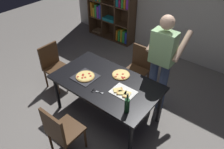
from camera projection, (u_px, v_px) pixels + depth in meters
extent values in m
plane|color=gray|center=(107.00, 114.00, 3.89)|extent=(12.00, 12.00, 0.00)
cube|color=black|center=(106.00, 82.00, 3.44)|extent=(1.72, 0.99, 0.04)
cylinder|color=black|center=(57.00, 93.00, 3.80)|extent=(0.06, 0.06, 0.71)
cylinder|color=black|center=(130.00, 140.00, 3.02)|extent=(0.06, 0.06, 0.71)
cylinder|color=black|center=(90.00, 71.00, 4.32)|extent=(0.06, 0.06, 0.71)
cylinder|color=black|center=(159.00, 106.00, 3.54)|extent=(0.06, 0.06, 0.71)
cube|color=#472D19|center=(66.00, 130.00, 3.07)|extent=(0.42, 0.42, 0.04)
cube|color=#472D19|center=(53.00, 127.00, 2.80)|extent=(0.42, 0.04, 0.45)
cylinder|color=#472D19|center=(85.00, 138.00, 3.23)|extent=(0.04, 0.04, 0.41)
cylinder|color=#472D19|center=(69.00, 126.00, 3.40)|extent=(0.04, 0.04, 0.41)
cylinder|color=#472D19|center=(51.00, 141.00, 3.18)|extent=(0.04, 0.04, 0.41)
cube|color=#472D19|center=(136.00, 71.00, 4.18)|extent=(0.42, 0.42, 0.04)
cube|color=#472D19|center=(142.00, 57.00, 4.15)|extent=(0.42, 0.04, 0.45)
cylinder|color=#472D19|center=(123.00, 81.00, 4.30)|extent=(0.04, 0.04, 0.41)
cylinder|color=#472D19|center=(138.00, 89.00, 4.12)|extent=(0.04, 0.04, 0.41)
cylinder|color=#472D19|center=(133.00, 73.00, 4.52)|extent=(0.04, 0.04, 0.41)
cylinder|color=#472D19|center=(148.00, 80.00, 4.34)|extent=(0.04, 0.04, 0.41)
cube|color=#472D19|center=(57.00, 69.00, 4.25)|extent=(0.42, 0.42, 0.04)
cube|color=#472D19|center=(49.00, 55.00, 4.20)|extent=(0.04, 0.42, 0.45)
cylinder|color=#472D19|center=(58.00, 86.00, 4.19)|extent=(0.04, 0.04, 0.41)
cylinder|color=#472D19|center=(72.00, 77.00, 4.41)|extent=(0.04, 0.04, 0.41)
cylinder|color=#472D19|center=(46.00, 79.00, 4.36)|extent=(0.04, 0.04, 0.41)
cylinder|color=#472D19|center=(60.00, 71.00, 4.59)|extent=(0.04, 0.04, 0.41)
cube|color=#513823|center=(133.00, 10.00, 5.30)|extent=(0.03, 0.35, 1.95)
cube|color=#513823|center=(111.00, 37.00, 6.23)|extent=(1.40, 0.35, 0.03)
cube|color=#513823|center=(115.00, 2.00, 5.74)|extent=(1.40, 0.03, 1.95)
cube|color=#513823|center=(111.00, 21.00, 5.93)|extent=(1.34, 0.29, 0.03)
cube|color=#513823|center=(111.00, 4.00, 5.64)|extent=(1.34, 0.29, 0.03)
cube|color=#513823|center=(104.00, 2.00, 5.75)|extent=(0.03, 0.29, 1.89)
cube|color=#513823|center=(118.00, 5.00, 5.53)|extent=(0.03, 0.29, 1.89)
cube|color=olive|center=(99.00, 31.00, 6.40)|extent=(0.28, 0.25, 0.06)
cube|color=orange|center=(119.00, 34.00, 5.96)|extent=(0.05, 0.22, 0.29)
cube|color=green|center=(121.00, 35.00, 5.92)|extent=(0.05, 0.22, 0.29)
cube|color=yellow|center=(123.00, 35.00, 5.87)|extent=(0.05, 0.22, 0.35)
cube|color=green|center=(126.00, 36.00, 5.84)|extent=(0.06, 0.22, 0.32)
cube|color=blue|center=(128.00, 37.00, 5.80)|extent=(0.06, 0.22, 0.31)
cube|color=orange|center=(94.00, 8.00, 6.09)|extent=(0.07, 0.22, 0.39)
cube|color=yellow|center=(96.00, 11.00, 6.09)|extent=(0.07, 0.22, 0.26)
cube|color=green|center=(98.00, 10.00, 6.02)|extent=(0.06, 0.22, 0.35)
cube|color=purple|center=(100.00, 12.00, 5.99)|extent=(0.07, 0.22, 0.32)
cube|color=blue|center=(102.00, 11.00, 5.94)|extent=(0.06, 0.22, 0.38)
cube|color=teal|center=(110.00, 19.00, 5.88)|extent=(0.37, 0.25, 0.08)
cube|color=#B21E66|center=(122.00, 0.00, 5.34)|extent=(0.05, 0.22, 0.32)
cube|color=green|center=(124.00, 2.00, 5.32)|extent=(0.05, 0.22, 0.27)
cube|color=orange|center=(127.00, 0.00, 5.24)|extent=(0.05, 0.22, 0.40)
cube|color=purple|center=(130.00, 1.00, 5.21)|extent=(0.06, 0.22, 0.38)
cylinder|color=#38476B|center=(162.00, 87.00, 3.75)|extent=(0.14, 0.14, 0.95)
cylinder|color=#38476B|center=(152.00, 82.00, 3.85)|extent=(0.14, 0.14, 0.95)
cube|color=#99CC8C|center=(163.00, 48.00, 3.34)|extent=(0.38, 0.22, 0.55)
sphere|color=#E0B293|center=(167.00, 22.00, 3.09)|extent=(0.22, 0.22, 0.22)
cylinder|color=#E0B293|center=(183.00, 46.00, 3.32)|extent=(0.09, 0.50, 0.39)
cylinder|color=#E0B293|center=(156.00, 37.00, 3.55)|extent=(0.09, 0.50, 0.39)
cube|color=#2D2D33|center=(85.00, 77.00, 3.51)|extent=(0.36, 0.36, 0.01)
cylinder|color=tan|center=(85.00, 76.00, 3.51)|extent=(0.30, 0.30, 0.02)
cylinder|color=#EACC6B|center=(85.00, 76.00, 3.50)|extent=(0.27, 0.27, 0.01)
cylinder|color=#B22819|center=(85.00, 77.00, 3.46)|extent=(0.04, 0.04, 0.00)
cylinder|color=#B22819|center=(83.00, 74.00, 3.52)|extent=(0.04, 0.04, 0.00)
cylinder|color=#B22819|center=(82.00, 78.00, 3.45)|extent=(0.04, 0.04, 0.00)
cylinder|color=#B22819|center=(78.00, 77.00, 3.47)|extent=(0.04, 0.04, 0.00)
cylinder|color=#B22819|center=(89.00, 74.00, 3.54)|extent=(0.04, 0.04, 0.00)
cylinder|color=#B22819|center=(83.00, 75.00, 3.50)|extent=(0.04, 0.04, 0.00)
cylinder|color=#B22819|center=(91.00, 76.00, 3.49)|extent=(0.04, 0.04, 0.00)
cube|color=white|center=(123.00, 92.00, 3.22)|extent=(0.36, 0.28, 0.01)
cube|color=#EACC6B|center=(127.00, 95.00, 3.16)|extent=(0.12, 0.16, 0.02)
cube|color=tan|center=(125.00, 97.00, 3.11)|extent=(0.09, 0.04, 0.02)
cube|color=#EACC6B|center=(118.00, 90.00, 3.24)|extent=(0.16, 0.17, 0.02)
cube|color=tan|center=(122.00, 89.00, 3.25)|extent=(0.08, 0.08, 0.02)
cube|color=#EACC6B|center=(122.00, 93.00, 3.19)|extent=(0.17, 0.15, 0.02)
cube|color=tan|center=(118.00, 92.00, 3.20)|extent=(0.07, 0.09, 0.02)
cylinder|color=#194723|center=(127.00, 106.00, 2.85)|extent=(0.07, 0.07, 0.22)
cylinder|color=#194723|center=(127.00, 97.00, 2.76)|extent=(0.03, 0.03, 0.08)
cylinder|color=black|center=(128.00, 95.00, 2.73)|extent=(0.03, 0.03, 0.02)
cube|color=silver|center=(100.00, 92.00, 3.22)|extent=(0.12, 0.06, 0.01)
cube|color=silver|center=(100.00, 92.00, 3.22)|extent=(0.12, 0.03, 0.01)
torus|color=black|center=(94.00, 90.00, 3.27)|extent=(0.05, 0.05, 0.01)
torus|color=black|center=(92.00, 91.00, 3.24)|extent=(0.05, 0.05, 0.01)
cylinder|color=tan|center=(121.00, 75.00, 3.56)|extent=(0.29, 0.29, 0.02)
cylinder|color=#EACC6B|center=(121.00, 74.00, 3.55)|extent=(0.26, 0.26, 0.01)
cylinder|color=#B22819|center=(122.00, 77.00, 3.48)|extent=(0.04, 0.04, 0.00)
cylinder|color=#B22819|center=(124.00, 77.00, 3.48)|extent=(0.04, 0.04, 0.00)
cylinder|color=#B22819|center=(117.00, 74.00, 3.54)|extent=(0.04, 0.04, 0.00)
cylinder|color=#B22819|center=(123.00, 74.00, 3.55)|extent=(0.04, 0.04, 0.00)
cylinder|color=#B22819|center=(123.00, 78.00, 3.46)|extent=(0.04, 0.04, 0.00)
cylinder|color=#B22819|center=(116.00, 76.00, 3.49)|extent=(0.04, 0.04, 0.00)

